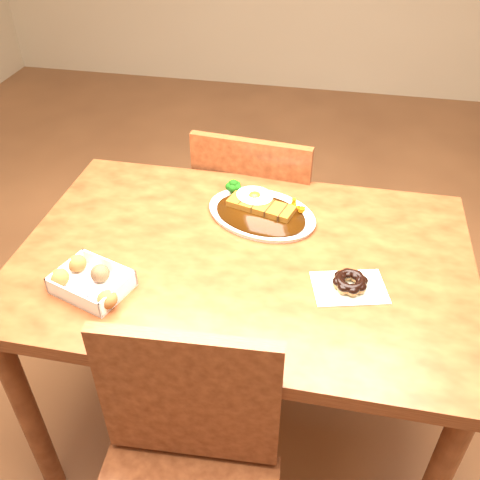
% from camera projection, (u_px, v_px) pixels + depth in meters
% --- Properties ---
extents(ground, '(6.00, 6.00, 0.00)m').
position_uv_depth(ground, '(243.00, 418.00, 1.88)').
color(ground, brown).
rests_on(ground, ground).
extents(table, '(1.20, 0.80, 0.75)m').
position_uv_depth(table, '(244.00, 282.00, 1.48)').
color(table, '#4F200F').
rests_on(table, ground).
extents(chair_far, '(0.46, 0.46, 0.87)m').
position_uv_depth(chair_far, '(258.00, 219.00, 2.01)').
color(chair_far, '#4F200F').
rests_on(chair_far, ground).
extents(katsu_curry_plate, '(0.38, 0.32, 0.06)m').
position_uv_depth(katsu_curry_plate, '(260.00, 210.00, 1.55)').
color(katsu_curry_plate, white).
rests_on(katsu_curry_plate, table).
extents(donut_box, '(0.21, 0.18, 0.05)m').
position_uv_depth(donut_box, '(90.00, 281.00, 1.30)').
color(donut_box, white).
rests_on(donut_box, table).
extents(pon_de_ring, '(0.20, 0.17, 0.03)m').
position_uv_depth(pon_de_ring, '(350.00, 282.00, 1.31)').
color(pon_de_ring, silver).
rests_on(pon_de_ring, table).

